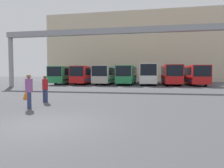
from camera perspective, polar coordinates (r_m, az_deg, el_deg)
name	(u,v)px	position (r m, az deg, el deg)	size (l,w,h in m)	color
ground_plane	(41,126)	(7.50, -19.54, -11.27)	(200.00, 200.00, 0.00)	#47474C
building_backdrop	(135,49)	(53.19, 6.61, 9.86)	(43.34, 12.00, 16.38)	beige
overhead_gantry	(119,38)	(25.39, 2.12, 13.13)	(30.98, 0.80, 7.46)	gray
bus_slot_0	(70,74)	(37.66, -11.92, 2.78)	(2.60, 12.46, 2.97)	#268C4C
bus_slot_1	(88,74)	(35.88, -7.00, 2.83)	(2.43, 11.26, 3.00)	red
bus_slot_2	(108,74)	(35.55, -1.21, 2.91)	(2.58, 12.46, 3.06)	beige
bus_slot_3	(127,74)	(34.39, 4.42, 2.87)	(2.48, 11.22, 3.03)	#268C4C
bus_slot_4	(149,73)	(34.42, 10.39, 3.07)	(2.51, 11.68, 3.29)	silver
bus_slot_5	(171,74)	(34.05, 16.41, 2.83)	(2.50, 10.58, 3.12)	red
bus_slot_6	(193,74)	(34.78, 22.25, 2.64)	(2.52, 10.96, 3.01)	red
pedestrian_near_left	(29,90)	(11.35, -22.63, -1.66)	(0.37, 0.37, 1.79)	navy
pedestrian_near_right	(45,88)	(13.43, -18.56, -1.10)	(0.35, 0.35, 1.70)	navy
traffic_cone	(26,95)	(15.49, -23.47, -2.86)	(0.38, 0.38, 0.62)	orange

